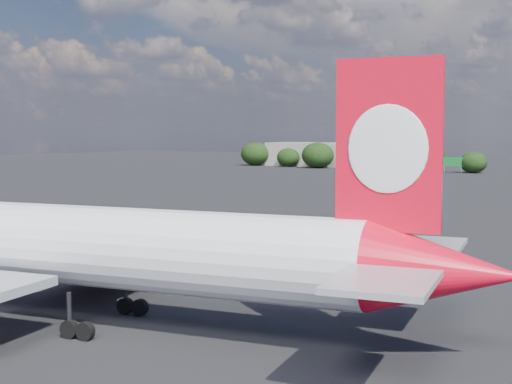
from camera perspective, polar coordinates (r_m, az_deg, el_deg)
The scene contains 4 objects.
ground at distance 98.35m, azimuth 6.70°, elevation -2.18°, with size 500.00×500.00×0.00m, color black.
qantas_airliner at distance 45.35m, azimuth -12.84°, elevation -4.44°, with size 48.48×46.26×15.84m.
terminal_building at distance 244.85m, azimuth 5.90°, elevation 3.00°, with size 42.00×16.00×8.00m.
highway_sign at distance 213.11m, azimuth 15.47°, elevation 2.33°, with size 6.00×0.30×4.50m.
Camera 1 is at (40.92, -28.61, 12.10)m, focal length 50.00 mm.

